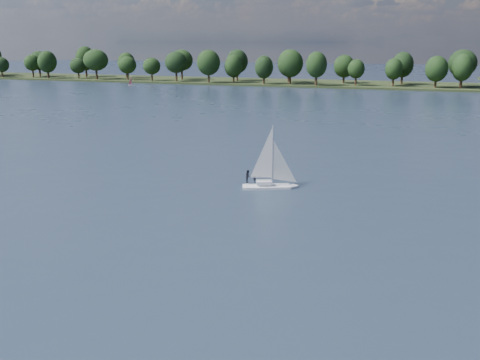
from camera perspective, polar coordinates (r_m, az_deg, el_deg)
name	(u,v)px	position (r m, az deg, el deg)	size (l,w,h in m)	color
ground	(297,122)	(122.50, 6.09, 6.22)	(700.00, 700.00, 0.00)	#233342
far_shore	(359,85)	(232.38, 12.59, 9.84)	(660.00, 40.00, 1.50)	black
sailboat	(267,170)	(65.33, 2.90, 1.07)	(6.42, 4.01, 8.20)	white
dinghy_pink	(132,83)	(229.99, -11.49, 10.09)	(2.48, 2.45, 4.00)	white
treeline	(315,65)	(230.88, 8.03, 12.02)	(562.28, 73.89, 18.63)	black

